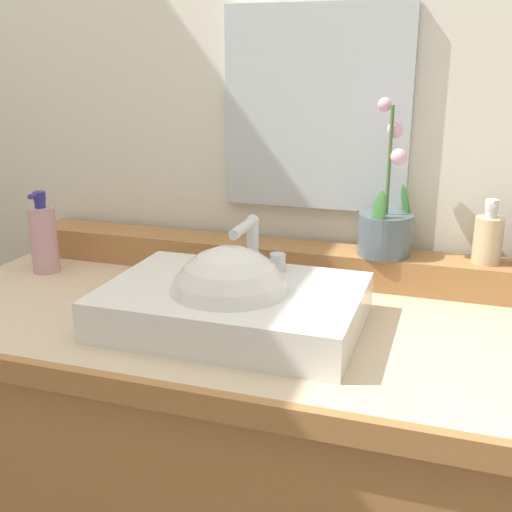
# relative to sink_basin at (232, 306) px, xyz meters

# --- Properties ---
(wall_back) EXTENTS (3.38, 0.20, 2.68)m
(wall_back) POSITION_rel_sink_basin_xyz_m (0.05, 0.49, 0.43)
(wall_back) COLOR silver
(wall_back) RESTS_ON ground
(vanity_cabinet) EXTENTS (1.45, 0.65, 0.87)m
(vanity_cabinet) POSITION_rel_sink_basin_xyz_m (0.05, 0.07, -0.47)
(vanity_cabinet) COLOR #A9723F
(vanity_cabinet) RESTS_ON ground
(back_ledge) EXTENTS (1.37, 0.11, 0.08)m
(back_ledge) POSITION_rel_sink_basin_xyz_m (0.05, 0.32, -0.00)
(back_ledge) COLOR #A9723F
(back_ledge) RESTS_ON vanity_cabinet
(sink_basin) EXTENTS (0.48, 0.34, 0.27)m
(sink_basin) POSITION_rel_sink_basin_xyz_m (0.00, 0.00, 0.00)
(sink_basin) COLOR white
(sink_basin) RESTS_ON vanity_cabinet
(potted_plant) EXTENTS (0.12, 0.12, 0.34)m
(potted_plant) POSITION_rel_sink_basin_xyz_m (0.24, 0.31, 0.10)
(potted_plant) COLOR #516066
(potted_plant) RESTS_ON back_ledge
(soap_dispenser) EXTENTS (0.06, 0.06, 0.14)m
(soap_dispenser) POSITION_rel_sink_basin_xyz_m (0.46, 0.32, 0.09)
(soap_dispenser) COLOR #D1B787
(soap_dispenser) RESTS_ON back_ledge
(lotion_bottle) EXTENTS (0.06, 0.07, 0.19)m
(lotion_bottle) POSITION_rel_sink_basin_xyz_m (-0.54, 0.17, 0.04)
(lotion_bottle) COLOR #C8979F
(lotion_bottle) RESTS_ON vanity_cabinet
(mirror) EXTENTS (0.43, 0.02, 0.45)m
(mirror) POSITION_rel_sink_basin_xyz_m (0.06, 0.38, 0.34)
(mirror) COLOR silver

